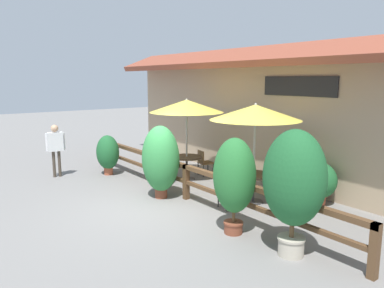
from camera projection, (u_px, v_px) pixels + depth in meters
The scene contains 17 objects.
ground_plane at pixel (153, 207), 9.49m from camera, with size 60.00×60.00×0.00m, color slate.
building_facade at pixel (266, 113), 11.54m from camera, with size 14.28×1.49×4.23m.
patio_railing at pixel (186, 174), 9.99m from camera, with size 10.40×0.14×0.95m.
patio_umbrella_near at pixel (187, 106), 11.66m from camera, with size 2.33×2.33×2.60m.
dining_table_near at pixel (187, 161), 11.97m from camera, with size 0.97×0.97×0.76m.
chair_near_streetside at pixel (166, 168), 11.56m from camera, with size 0.48×0.48×0.86m.
chair_near_wallside at pixel (204, 161), 12.49m from camera, with size 0.49×0.49×0.86m.
patio_umbrella_middle at pixel (255, 112), 9.45m from camera, with size 2.33×2.33×2.60m.
dining_table_middle at pixel (253, 180), 9.75m from camera, with size 0.97×0.97×0.76m.
chair_middle_streetside at pixel (231, 189), 9.35m from camera, with size 0.49×0.49×0.86m.
chair_middle_wallside at pixel (275, 180), 10.15m from camera, with size 0.49×0.49×0.86m.
potted_plant_tall_tropical at pixel (294, 181), 6.65m from camera, with size 1.17×1.05×2.34m.
potted_plant_broad_leaf at pixel (234, 177), 7.66m from camera, with size 0.93×0.84×2.03m.
potted_plant_small_flowering at pixel (161, 159), 10.05m from camera, with size 1.09×0.98×1.98m.
potted_plant_entrance_palm at pixel (108, 153), 12.57m from camera, with size 0.82×0.74×1.35m.
potted_plant_corner_fern at pixel (318, 181), 9.64m from camera, with size 0.98×0.88×1.11m.
pedestrian at pixel (55, 144), 12.22m from camera, with size 0.28×0.60×1.74m.
Camera 1 is at (7.85, -4.66, 3.20)m, focal length 35.00 mm.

